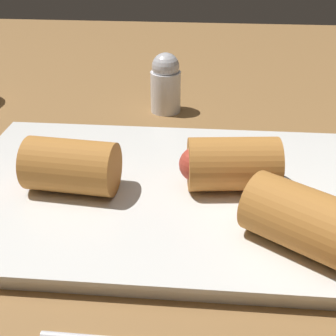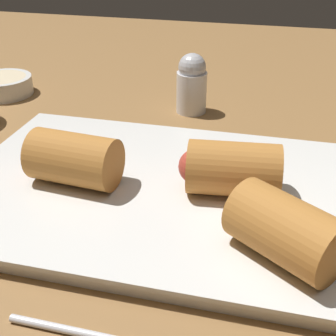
{
  "view_description": "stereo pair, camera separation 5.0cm",
  "coord_description": "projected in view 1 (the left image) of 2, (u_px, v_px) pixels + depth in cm",
  "views": [
    {
      "loc": [
        3.48,
        -30.54,
        23.54
      ],
      "look_at": [
        0.62,
        1.84,
        5.22
      ],
      "focal_mm": 50.0,
      "sensor_mm": 36.0,
      "label": 1
    },
    {
      "loc": [
        8.42,
        -29.71,
        23.54
      ],
      "look_at": [
        0.62,
        1.84,
        5.22
      ],
      "focal_mm": 50.0,
      "sensor_mm": 36.0,
      "label": 2
    }
  ],
  "objects": [
    {
      "name": "roll_front_right",
      "position": [
        228.0,
        164.0,
        0.37
      ],
      "size": [
        8.07,
        5.03,
        4.29
      ],
      "color": "#B77533",
      "rests_on": "serving_plate"
    },
    {
      "name": "roll_front_left",
      "position": [
        66.0,
        166.0,
        0.37
      ],
      "size": [
        8.05,
        4.94,
        4.29
      ],
      "color": "#B77533",
      "rests_on": "serving_plate"
    },
    {
      "name": "roll_back_left",
      "position": [
        295.0,
        216.0,
        0.31
      ],
      "size": [
        8.29,
        7.6,
        4.29
      ],
      "color": "#B77533",
      "rests_on": "serving_plate"
    },
    {
      "name": "serving_plate",
      "position": [
        168.0,
        194.0,
        0.39
      ],
      "size": [
        35.02,
        23.06,
        1.5
      ],
      "color": "silver",
      "rests_on": "table_surface"
    },
    {
      "name": "salt_shaker",
      "position": [
        166.0,
        83.0,
        0.54
      ],
      "size": [
        3.54,
        3.54,
        7.01
      ],
      "color": "silver",
      "rests_on": "table_surface"
    },
    {
      "name": "table_surface",
      "position": [
        158.0,
        224.0,
        0.38
      ],
      "size": [
        180.0,
        140.0,
        2.0
      ],
      "color": "olive",
      "rests_on": "ground"
    }
  ]
}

